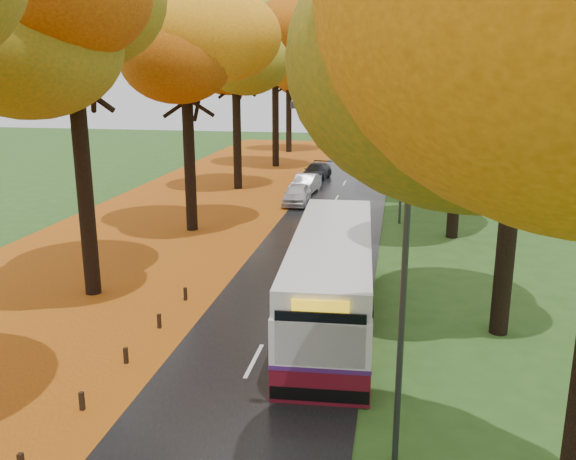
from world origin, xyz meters
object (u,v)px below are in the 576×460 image
(streetlamp_mid, at_px, (399,140))
(car_dark, at_px, (316,171))
(car_white, at_px, (297,194))
(streetlamp_near, at_px, (392,258))
(car_silver, at_px, (305,184))
(streetlamp_far, at_px, (400,113))
(bus, at_px, (332,275))

(streetlamp_mid, relative_size, car_dark, 1.86)
(car_white, bearing_deg, car_dark, 88.50)
(streetlamp_near, relative_size, car_white, 2.06)
(car_white, height_order, car_silver, car_white)
(streetlamp_near, xyz_separation_m, car_dark, (-6.30, 35.26, -4.05))
(streetlamp_far, xyz_separation_m, car_dark, (-6.30, -8.74, -4.05))
(car_white, distance_m, car_dark, 9.41)
(bus, bearing_deg, car_white, 99.90)
(car_dark, bearing_deg, streetlamp_mid, -57.36)
(streetlamp_far, bearing_deg, streetlamp_near, -90.00)
(streetlamp_near, height_order, bus, streetlamp_near)
(streetlamp_far, xyz_separation_m, bus, (-2.03, -36.41, -3.08))
(streetlamp_far, bearing_deg, streetlamp_mid, -90.00)
(streetlamp_mid, height_order, car_silver, streetlamp_mid)
(streetlamp_far, bearing_deg, car_dark, -125.77)
(bus, relative_size, car_dark, 2.71)
(bus, relative_size, car_white, 3.01)
(car_dark, bearing_deg, car_white, -82.76)
(car_white, bearing_deg, car_silver, 88.50)
(car_silver, bearing_deg, car_white, -83.55)
(streetlamp_far, distance_m, car_dark, 11.51)
(streetlamp_far, bearing_deg, bus, -93.20)
(streetlamp_near, height_order, car_white, streetlamp_near)
(streetlamp_mid, relative_size, car_white, 2.06)
(bus, distance_m, car_white, 18.77)
(streetlamp_near, bearing_deg, car_white, 103.69)
(streetlamp_near, height_order, streetlamp_far, same)
(car_silver, bearing_deg, streetlamp_near, -71.46)
(streetlamp_mid, height_order, bus, streetlamp_mid)
(streetlamp_near, bearing_deg, car_silver, 102.09)
(streetlamp_mid, bearing_deg, bus, -98.03)
(bus, xyz_separation_m, car_white, (-4.26, 18.26, -0.93))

